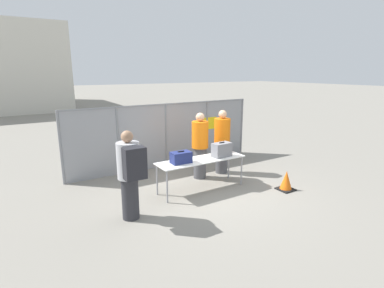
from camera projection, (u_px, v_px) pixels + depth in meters
The scene contains 10 objects.
ground_plane at pixel (207, 189), 7.61m from camera, with size 120.00×120.00×0.00m, color gray.
fence_section at pixel (167, 134), 9.27m from camera, with size 6.16×0.07×1.97m.
inspection_table at pixel (201, 161), 7.43m from camera, with size 2.30×0.66×0.80m.
suitcase_navy at pixel (181, 157), 7.09m from camera, with size 0.49×0.31×0.30m.
suitcase_grey at pixel (222, 150), 7.60m from camera, with size 0.51×0.30×0.38m.
traveler_hooded at pixel (130, 172), 5.84m from camera, with size 0.45×0.70×1.82m.
security_worker_near at pixel (200, 145), 8.23m from camera, with size 0.46×0.46×1.84m.
security_worker_far at pixel (222, 141), 8.66m from camera, with size 0.46×0.46×1.85m.
utility_trailer at pixel (155, 139), 11.22m from camera, with size 3.91×2.04×0.76m.
traffic_cone at pixel (286, 181), 7.53m from camera, with size 0.40×0.40×0.49m.
Camera 1 is at (-4.06, -5.86, 2.93)m, focal length 28.00 mm.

